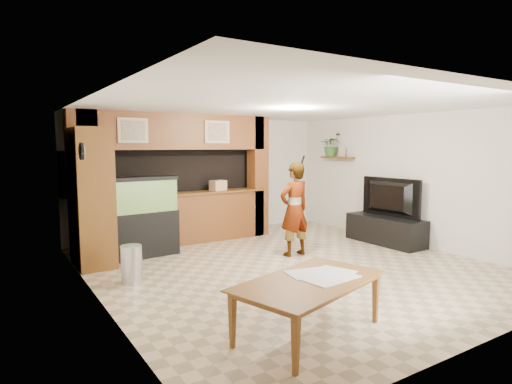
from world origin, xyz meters
TOP-DOWN VIEW (x-y plane):
  - floor at (0.00, 0.00)m, footprint 6.50×6.50m
  - ceiling at (0.00, 0.00)m, footprint 6.50×6.50m
  - wall_back at (0.00, 3.25)m, footprint 6.00×0.00m
  - wall_left at (-3.00, 0.00)m, footprint 0.00×6.50m
  - wall_right at (3.00, 0.00)m, footprint 0.00×6.50m
  - partition at (-0.95, 2.64)m, footprint 4.20×0.99m
  - wall_clock at (-2.97, 1.00)m, footprint 0.05×0.25m
  - wall_shelf at (2.85, 1.95)m, footprint 0.25×0.90m
  - pantry_cabinet at (-2.70, 1.81)m, footprint 0.57×0.93m
  - trash_can at (-2.44, 0.54)m, footprint 0.30×0.30m
  - aquarium at (-1.86, 1.95)m, footprint 1.29×0.49m
  - tv_stand at (2.65, 0.30)m, footprint 0.60×1.64m
  - television at (2.65, 0.30)m, footprint 0.25×1.37m
  - photo_frame at (2.85, 1.80)m, footprint 0.04×0.17m
  - potted_plant at (2.82, 2.15)m, footprint 0.61×0.57m
  - person at (0.50, 0.54)m, footprint 0.63×0.43m
  - microphone at (0.55, 0.38)m, footprint 0.04×0.10m
  - dining_table at (-1.36, -2.18)m, footprint 1.86×1.35m
  - newspaper_a at (-1.06, -2.12)m, footprint 0.67×0.58m
  - newspaper_b at (-1.14, -2.18)m, footprint 0.65×0.50m
  - newspaper_c at (-1.21, -1.98)m, footprint 0.56×0.46m
  - counter_box at (-0.04, 2.45)m, footprint 0.37×0.29m

SIDE VIEW (x-z plane):
  - floor at x=0.00m, z-range 0.00..0.00m
  - tv_stand at x=2.65m, z-range 0.00..0.55m
  - trash_can at x=-2.44m, z-range 0.00..0.55m
  - dining_table at x=-1.36m, z-range 0.00..0.59m
  - newspaper_c at x=-1.21m, z-range 0.59..0.60m
  - newspaper_a at x=-1.06m, z-range 0.59..0.60m
  - newspaper_b at x=-1.14m, z-range 0.59..0.60m
  - aquarium at x=-1.86m, z-range -0.02..1.42m
  - person at x=0.50m, z-range 0.00..1.68m
  - television at x=2.65m, z-range 0.55..1.33m
  - pantry_cabinet at x=-2.70m, z-range 0.00..2.27m
  - counter_box at x=-0.04m, z-range 1.04..1.25m
  - wall_back at x=0.00m, z-range -1.70..4.30m
  - wall_left at x=-3.00m, z-range -1.95..4.55m
  - wall_right at x=3.00m, z-range -1.95..4.55m
  - partition at x=-0.95m, z-range 0.01..2.61m
  - wall_shelf at x=2.85m, z-range 1.68..1.72m
  - microphone at x=0.55m, z-range 1.65..1.81m
  - photo_frame at x=2.85m, z-range 1.72..1.94m
  - wall_clock at x=-2.97m, z-range 1.77..2.02m
  - potted_plant at x=2.82m, z-range 1.72..2.27m
  - ceiling at x=0.00m, z-range 2.60..2.60m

